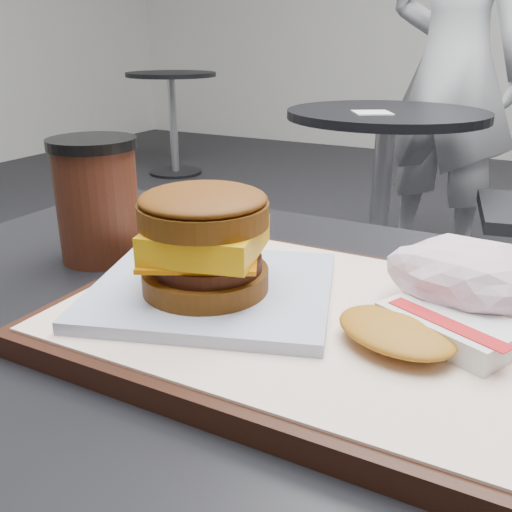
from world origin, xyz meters
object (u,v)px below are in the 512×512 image
at_px(coffee_cup, 97,198).
at_px(crumpled_wrapper, 470,277).
at_px(customer_table, 249,498).
at_px(patron, 453,69).
at_px(breakfast_sandwich, 207,253).
at_px(serving_tray, 309,321).
at_px(neighbor_table, 383,167).
at_px(hash_brown, 426,328).

bearing_deg(coffee_cup, crumpled_wrapper, 1.31).
height_order(customer_table, patron, patron).
height_order(breakfast_sandwich, patron, patron).
xyz_separation_m(customer_table, coffee_cup, (-0.21, 0.06, 0.25)).
distance_m(serving_tray, coffee_cup, 0.27).
bearing_deg(neighbor_table, serving_tray, -76.30).
height_order(breakfast_sandwich, coffee_cup, coffee_cup).
relative_size(serving_tray, breakfast_sandwich, 1.62).
xyz_separation_m(crumpled_wrapper, patron, (-0.42, 2.23, 0.05)).
bearing_deg(coffee_cup, patron, 91.37).
bearing_deg(customer_table, crumpled_wrapper, 22.17).
height_order(hash_brown, neighbor_table, hash_brown).
xyz_separation_m(customer_table, neighbor_table, (-0.35, 1.65, -0.03)).
height_order(coffee_cup, neighbor_table, coffee_cup).
relative_size(breakfast_sandwich, hash_brown, 1.75).
bearing_deg(serving_tray, coffee_cup, 169.03).
xyz_separation_m(serving_tray, hash_brown, (0.09, -0.01, 0.02)).
distance_m(serving_tray, neighbor_table, 1.71).
bearing_deg(neighbor_table, coffee_cup, -84.80).
height_order(crumpled_wrapper, neighbor_table, crumpled_wrapper).
height_order(serving_tray, crumpled_wrapper, crumpled_wrapper).
bearing_deg(patron, crumpled_wrapper, 118.93).
bearing_deg(customer_table, neighbor_table, 101.98).
height_order(serving_tray, patron, patron).
bearing_deg(customer_table, breakfast_sandwich, -155.02).
height_order(customer_table, crumpled_wrapper, crumpled_wrapper).
bearing_deg(breakfast_sandwich, hash_brown, 3.59).
height_order(customer_table, hash_brown, hash_brown).
height_order(hash_brown, crumpled_wrapper, crumpled_wrapper).
distance_m(crumpled_wrapper, neighbor_table, 1.69).
relative_size(serving_tray, crumpled_wrapper, 3.11).
relative_size(serving_tray, patron, 0.22).
relative_size(breakfast_sandwich, neighbor_table, 0.31).
bearing_deg(hash_brown, breakfast_sandwich, -176.41).
xyz_separation_m(hash_brown, neighbor_table, (-0.49, 1.65, -0.25)).
distance_m(hash_brown, patron, 2.33).
distance_m(neighbor_table, patron, 0.72).
bearing_deg(breakfast_sandwich, customer_table, 24.98).
distance_m(hash_brown, neighbor_table, 1.74).
height_order(serving_tray, hash_brown, hash_brown).
xyz_separation_m(serving_tray, patron, (-0.31, 2.29, 0.08)).
xyz_separation_m(customer_table, crumpled_wrapper, (0.16, 0.06, 0.23)).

